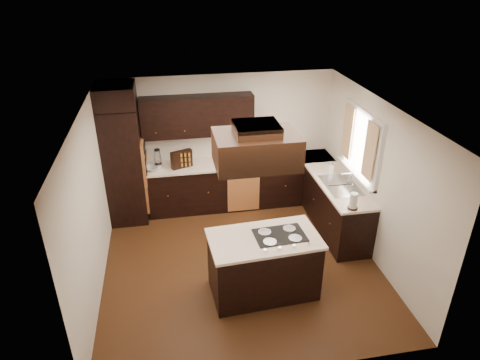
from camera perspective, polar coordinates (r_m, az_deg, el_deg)
The scene contains 30 objects.
floor at distance 6.93m, azimuth 0.07°, elevation -10.89°, with size 4.20×4.20×0.02m, color #573117.
ceiling at distance 5.73m, azimuth 0.08°, elevation 9.37°, with size 4.20×4.20×0.02m, color white.
wall_back at distance 8.12m, azimuth -2.59°, elevation 5.36°, with size 4.20×0.02×2.50m, color beige.
wall_front at distance 4.54m, azimuth 4.97°, elevation -14.48°, with size 4.20×0.02×2.50m, color beige.
wall_left at distance 6.26m, azimuth -19.33°, elevation -3.29°, with size 0.02×4.20×2.50m, color beige.
wall_right at distance 6.89m, azimuth 17.62°, elevation -0.15°, with size 0.02×4.20×2.50m, color beige.
oven_column at distance 7.81m, azimuth -15.16°, elevation 1.94°, with size 0.65×0.75×2.12m, color black.
wall_oven_face at distance 7.75m, azimuth -12.65°, elevation 2.56°, with size 0.05×0.62×0.78m, color #C5763F.
base_cabinets_back at distance 8.19m, azimuth -1.93°, elevation -0.69°, with size 2.93×0.60×0.88m, color black.
base_cabinets_right at distance 7.85m, azimuth 11.93°, elevation -2.63°, with size 0.60×2.40×0.88m, color black.
countertop_back at distance 7.97m, azimuth -1.97°, elevation 2.19°, with size 2.93×0.63×0.04m, color #F9E0C7.
countertop_right at distance 7.63m, azimuth 12.15°, elevation 0.36°, with size 0.63×2.40×0.04m, color #F9E0C7.
upper_cabinets at distance 7.72m, azimuth -5.69°, elevation 8.51°, with size 2.00×0.34×0.72m, color black.
dishwasher_front at distance 7.99m, azimuth 0.46°, elevation -1.77°, with size 0.60×0.05×0.72m, color #C5763F.
window_frame at distance 7.15m, azimuth 15.86°, elevation 4.67°, with size 0.06×1.32×1.12m, color silver.
window_pane at distance 7.16m, azimuth 16.07°, elevation 4.68°, with size 0.00×1.20×1.00m, color white.
curtain_left at distance 6.76m, azimuth 16.92°, elevation 3.67°, with size 0.02×0.34×0.90m, color #FBE7BE.
curtain_right at distance 7.46m, azimuth 14.16°, elevation 6.23°, with size 0.02×0.34×0.90m, color #FBE7BE.
sink_rim at distance 7.34m, azimuth 13.25°, elevation -0.67°, with size 0.52×0.84×0.01m, color silver.
island at distance 6.14m, azimuth 3.14°, elevation -11.37°, with size 1.46×0.79×0.88m, color black.
island_top at distance 5.87m, azimuth 3.26°, elevation -7.85°, with size 1.51×0.85×0.04m, color #F9E0C7.
cooktop at distance 5.91m, azimuth 5.33°, elevation -7.33°, with size 0.69×0.46×0.01m, color black.
range_hood at distance 5.37m, azimuth 2.18°, elevation 4.09°, with size 1.05×0.72×0.42m, color black.
hood_duct at distance 5.26m, azimuth 2.23°, elevation 6.84°, with size 0.55×0.50×0.13m, color black.
blender_base at distance 7.84m, azimuth -10.81°, elevation 1.81°, with size 0.15×0.15×0.10m, color silver.
blender_pitcher at distance 7.76m, azimuth -10.92°, elevation 3.01°, with size 0.13×0.13×0.26m, color silver.
spice_rack at distance 7.78m, azimuth -7.80°, elevation 2.77°, with size 0.39×0.10×0.33m, color black.
mixing_bowl at distance 7.82m, azimuth -11.72°, elevation 1.51°, with size 0.26×0.26×0.06m, color silver.
soap_bottle at distance 7.70m, azimuth 11.93°, elevation 1.66°, with size 0.09×0.10×0.21m, color silver.
paper_towel at distance 6.65m, azimuth 14.90°, elevation -2.74°, with size 0.12×0.12×0.26m, color silver.
Camera 1 is at (-0.97, -5.37, 4.26)m, focal length 32.00 mm.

